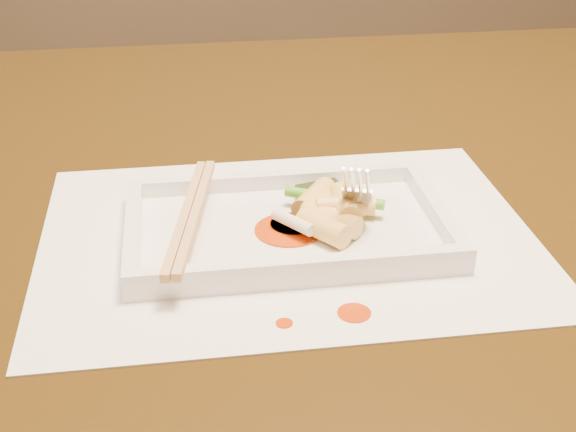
{
  "coord_description": "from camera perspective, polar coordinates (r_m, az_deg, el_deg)",
  "views": [
    {
      "loc": [
        -0.03,
        -0.68,
        1.08
      ],
      "look_at": [
        0.05,
        -0.12,
        0.77
      ],
      "focal_mm": 50.0,
      "sensor_mm": 36.0,
      "label": 1
    }
  ],
  "objects": [
    {
      "name": "plate_base",
      "position": [
        0.65,
        0.0,
        -1.08
      ],
      "size": [
        0.26,
        0.16,
        0.01
      ],
      "primitive_type": "cube",
      "color": "white",
      "rests_on": "placemat"
    },
    {
      "name": "chopstick_a",
      "position": [
        0.64,
        -7.3,
        0.09
      ],
      "size": [
        0.04,
        0.19,
        0.01
      ],
      "primitive_type": "cube",
      "rotation": [
        0.0,
        0.0,
        -0.19
      ],
      "color": "tan",
      "rests_on": "plate_rim_near"
    },
    {
      "name": "rice_cake_0",
      "position": [
        0.63,
        2.51,
        -0.87
      ],
      "size": [
        0.04,
        0.05,
        0.02
      ],
      "primitive_type": "cylinder",
      "rotation": [
        1.57,
        0.0,
        0.67
      ],
      "color": "#FBE075",
      "rests_on": "plate_base"
    },
    {
      "name": "rice_cake_1",
      "position": [
        0.67,
        4.11,
        0.83
      ],
      "size": [
        0.05,
        0.03,
        0.02
      ],
      "primitive_type": "cylinder",
      "rotation": [
        1.57,
        0.0,
        1.3
      ],
      "color": "#FBE075",
      "rests_on": "plate_base"
    },
    {
      "name": "chopstick_b",
      "position": [
        0.64,
        -6.59,
        0.14
      ],
      "size": [
        0.04,
        0.19,
        0.01
      ],
      "primitive_type": "cube",
      "rotation": [
        0.0,
        0.0,
        -0.19
      ],
      "color": "tan",
      "rests_on": "plate_rim_near"
    },
    {
      "name": "rice_cake_5",
      "position": [
        0.65,
        4.05,
        0.84
      ],
      "size": [
        0.02,
        0.05,
        0.02
      ],
      "primitive_type": "cylinder",
      "rotation": [
        1.57,
        0.0,
        3.12
      ],
      "color": "#FBE075",
      "rests_on": "plate_base"
    },
    {
      "name": "sauce_splatter_a",
      "position": [
        0.57,
        4.72,
        -6.88
      ],
      "size": [
        0.02,
        0.02,
        0.0
      ],
      "primitive_type": "cylinder",
      "color": "#C03805",
      "rests_on": "placemat"
    },
    {
      "name": "rice_cake_4",
      "position": [
        0.64,
        3.07,
        -0.25
      ],
      "size": [
        0.05,
        0.05,
        0.02
      ],
      "primitive_type": "cylinder",
      "rotation": [
        1.57,
        0.0,
        0.81
      ],
      "color": "#FBE075",
      "rests_on": "plate_base"
    },
    {
      "name": "rice_cake_6",
      "position": [
        0.66,
        3.39,
        0.41
      ],
      "size": [
        0.02,
        0.05,
        0.02
      ],
      "primitive_type": "cylinder",
      "rotation": [
        1.57,
        0.0,
        0.01
      ],
      "color": "#FBE075",
      "rests_on": "plate_base"
    },
    {
      "name": "plate_rim_far",
      "position": [
        0.71,
        -0.85,
        2.59
      ],
      "size": [
        0.26,
        0.01,
        0.01
      ],
      "primitive_type": "cube",
      "color": "white",
      "rests_on": "plate_base"
    },
    {
      "name": "scallion_green",
      "position": [
        0.67,
        3.31,
        1.28
      ],
      "size": [
        0.08,
        0.04,
        0.01
      ],
      "primitive_type": "cylinder",
      "rotation": [
        1.57,
        0.0,
        1.12
      ],
      "color": "#3F9317",
      "rests_on": "plate_base"
    },
    {
      "name": "sauce_blob_0",
      "position": [
        0.65,
        0.42,
        -0.57
      ],
      "size": [
        0.04,
        0.04,
        0.0
      ],
      "primitive_type": "cylinder",
      "color": "#C03805",
      "rests_on": "plate_base"
    },
    {
      "name": "plate_rim_left",
      "position": [
        0.64,
        -10.97,
        -0.99
      ],
      "size": [
        0.01,
        0.14,
        0.01
      ],
      "primitive_type": "cube",
      "color": "white",
      "rests_on": "plate_base"
    },
    {
      "name": "rice_cake_3",
      "position": [
        0.65,
        4.26,
        0.23
      ],
      "size": [
        0.04,
        0.04,
        0.02
      ],
      "primitive_type": "cylinder",
      "rotation": [
        1.57,
        0.0,
        2.23
      ],
      "color": "#FBE075",
      "rests_on": "plate_base"
    },
    {
      "name": "rice_cake_7",
      "position": [
        0.67,
        1.88,
        1.23
      ],
      "size": [
        0.04,
        0.05,
        0.02
      ],
      "primitive_type": "cylinder",
      "rotation": [
        1.57,
        0.0,
        2.54
      ],
      "color": "#FBE075",
      "rests_on": "plate_base"
    },
    {
      "name": "plate_rim_near",
      "position": [
        0.59,
        1.04,
        -3.68
      ],
      "size": [
        0.26,
        0.01,
        0.01
      ],
      "primitive_type": "cube",
      "color": "white",
      "rests_on": "plate_base"
    },
    {
      "name": "placemat",
      "position": [
        0.66,
        -0.0,
        -1.44
      ],
      "size": [
        0.4,
        0.3,
        0.0
      ],
      "primitive_type": "cube",
      "color": "white",
      "rests_on": "table"
    },
    {
      "name": "scallion_white",
      "position": [
        0.63,
        0.36,
        -0.43
      ],
      "size": [
        0.03,
        0.04,
        0.01
      ],
      "primitive_type": "cylinder",
      "rotation": [
        1.57,
        0.0,
        0.64
      ],
      "color": "#EAEACC",
      "rests_on": "plate_base"
    },
    {
      "name": "sauce_blob_1",
      "position": [
        0.65,
        0.06,
        -0.99
      ],
      "size": [
        0.06,
        0.06,
        0.0
      ],
      "primitive_type": "cylinder",
      "color": "#C03805",
      "rests_on": "plate_base"
    },
    {
      "name": "rice_cake_2",
      "position": [
        0.65,
        3.84,
        0.75
      ],
      "size": [
        0.04,
        0.02,
        0.02
      ],
      "primitive_type": "cylinder",
      "rotation": [
        1.57,
        0.0,
        1.49
      ],
      "color": "#FBE075",
      "rests_on": "plate_base"
    },
    {
      "name": "veg_piece",
      "position": [
        0.69,
        2.41,
        1.59
      ],
      "size": [
        0.04,
        0.04,
        0.01
      ],
      "primitive_type": "cube",
      "rotation": [
        0.0,
        0.0,
        0.25
      ],
      "color": "black",
      "rests_on": "plate_base"
    },
    {
      "name": "plate_rim_right",
      "position": [
        0.68,
        10.47,
        0.5
      ],
      "size": [
        0.01,
        0.14,
        0.01
      ],
      "primitive_type": "cube",
      "color": "white",
      "rests_on": "plate_base"
    },
    {
      "name": "sauce_splatter_b",
      "position": [
        0.55,
        -0.27,
        -7.63
      ],
      "size": [
        0.01,
        0.01,
        0.0
      ],
      "primitive_type": "cylinder",
      "color": "#C03805",
      "rests_on": "placemat"
    },
    {
      "name": "table",
      "position": [
        0.8,
        -4.89,
        -3.91
      ],
      "size": [
        1.4,
        0.9,
        0.75
      ],
      "color": "black",
      "rests_on": "ground"
    },
    {
      "name": "fork",
      "position": [
        0.65,
        5.94,
        6.16
      ],
      "size": [
        0.09,
        0.1,
        0.14
      ],
      "primitive_type": null,
      "color": "silver",
      "rests_on": "plate_base"
    }
  ]
}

